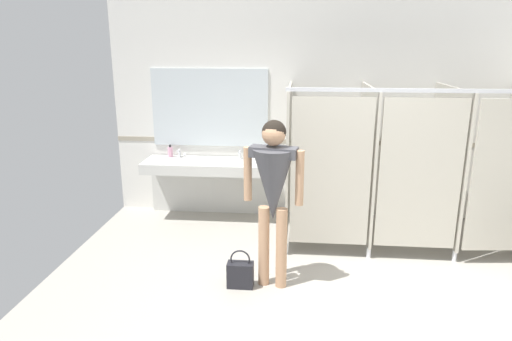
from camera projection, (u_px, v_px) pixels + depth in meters
ground_plane at (330, 319)px, 4.11m from camera, size 5.82×5.72×0.10m
wall_back at (323, 112)px, 6.22m from camera, size 5.82×0.12×2.92m
wall_back_tile_band at (322, 142)px, 6.27m from camera, size 5.82×0.01×0.06m
vanity_counter at (209, 174)px, 6.32m from camera, size 1.72×0.58×0.94m
mirror_panel at (210, 108)px, 6.28m from camera, size 1.62×0.02×1.07m
bathroom_stalls at (410, 164)px, 5.31m from camera, size 2.91×1.43×1.92m
person_standing at (273, 184)px, 4.33m from camera, size 0.58×0.47×1.68m
handbag at (240, 274)px, 4.54m from camera, size 0.26×0.14×0.40m
soap_dispenser at (170, 152)px, 6.38m from camera, size 0.07×0.07×0.18m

